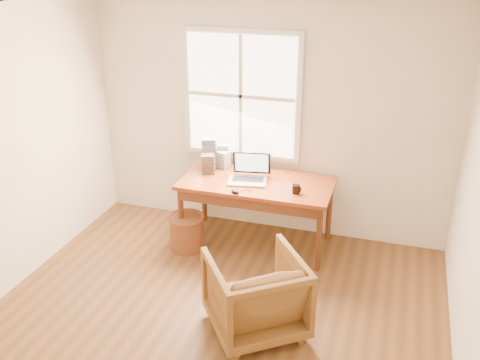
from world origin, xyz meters
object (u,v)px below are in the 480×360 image
(wicker_stool, at_px, (187,233))
(cd_stack_a, at_px, (223,154))
(laptop, at_px, (247,170))
(armchair, at_px, (256,294))
(coffee_mug, at_px, (296,189))
(desk, at_px, (257,183))

(wicker_stool, bearing_deg, cd_stack_a, 73.36)
(wicker_stool, bearing_deg, laptop, 24.33)
(armchair, distance_m, coffee_mug, 1.31)
(laptop, distance_m, coffee_mug, 0.57)
(wicker_stool, bearing_deg, armchair, -44.78)
(wicker_stool, distance_m, cd_stack_a, 0.97)
(laptop, height_order, cd_stack_a, laptop)
(cd_stack_a, bearing_deg, armchair, -62.95)
(coffee_mug, bearing_deg, wicker_stool, 164.86)
(coffee_mug, bearing_deg, desk, 137.09)
(desk, relative_size, armchair, 2.08)
(cd_stack_a, bearing_deg, wicker_stool, -106.64)
(wicker_stool, distance_m, coffee_mug, 1.31)
(wicker_stool, relative_size, laptop, 0.94)
(armchair, xyz_separation_m, cd_stack_a, (-0.88, 1.73, 0.53))
(wicker_stool, bearing_deg, desk, 24.97)
(coffee_mug, height_order, cd_stack_a, cd_stack_a)
(laptop, xyz_separation_m, cd_stack_a, (-0.40, 0.39, -0.01))
(desk, xyz_separation_m, coffee_mug, (0.45, -0.16, 0.06))
(armchair, height_order, laptop, laptop)
(armchair, relative_size, cd_stack_a, 3.04)
(desk, height_order, cd_stack_a, cd_stack_a)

